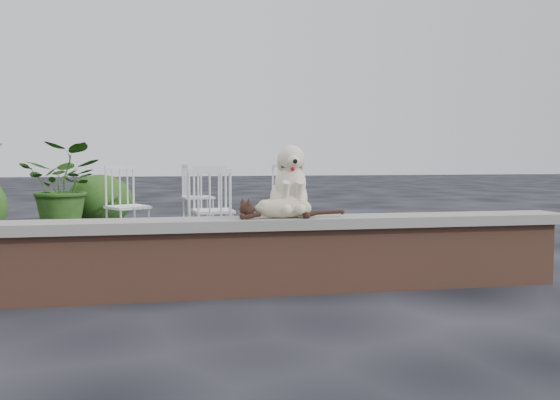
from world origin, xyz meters
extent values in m
plane|color=black|center=(0.00, 0.00, 0.00)|extent=(60.00, 60.00, 0.00)
cube|color=brown|center=(0.00, 0.00, 0.25)|extent=(6.00, 0.30, 0.50)
cube|color=slate|center=(0.00, 0.00, 0.54)|extent=(6.20, 0.40, 0.08)
imported|color=#264915|center=(-1.52, 4.79, 0.63)|extent=(1.30, 1.18, 1.26)
ellipsoid|color=#264915|center=(-1.09, 5.52, 0.36)|extent=(1.03, 0.94, 0.81)
camera|label=1|loc=(-0.16, -4.51, 1.04)|focal=38.85mm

